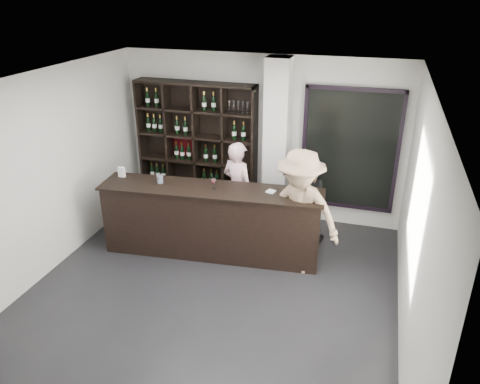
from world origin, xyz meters
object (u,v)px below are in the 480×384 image
(taster_black, at_px, (305,198))
(customer, at_px, (299,212))
(tasting_counter, at_px, (211,221))
(taster_pink, at_px, (238,189))
(wine_shelf, at_px, (197,148))

(taster_black, relative_size, customer, 0.79)
(tasting_counter, bearing_deg, taster_pink, 69.41)
(tasting_counter, xyz_separation_m, customer, (1.37, -0.05, 0.38))
(wine_shelf, bearing_deg, taster_pink, -35.56)
(customer, bearing_deg, tasting_counter, -171.67)
(wine_shelf, distance_m, taster_pink, 1.29)
(wine_shelf, bearing_deg, tasting_counter, -61.32)
(wine_shelf, xyz_separation_m, customer, (2.17, -1.52, -0.26))
(taster_pink, distance_m, taster_black, 1.11)
(taster_pink, relative_size, taster_black, 1.09)
(tasting_counter, distance_m, taster_black, 1.58)
(wine_shelf, bearing_deg, customer, -34.92)
(tasting_counter, bearing_deg, wine_shelf, 113.07)
(customer, bearing_deg, taster_black, 104.83)
(taster_pink, bearing_deg, wine_shelf, -11.98)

